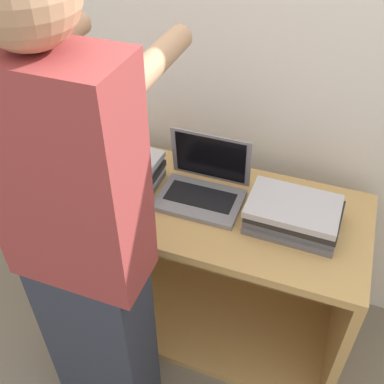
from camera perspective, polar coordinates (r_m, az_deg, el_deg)
ground_plane at (r=2.20m, az=-1.93°, el=-21.10°), size 12.00×12.00×0.00m
wall_back at (r=1.85m, az=5.35°, el=16.86°), size 8.00×0.05×2.40m
cart at (r=2.08m, az=1.52°, el=-7.86°), size 1.31×0.57×0.76m
laptop_open at (r=1.76m, az=1.44°, el=0.79°), size 0.33×0.26×0.24m
laptop_stack_left at (r=1.84m, az=-9.43°, el=2.79°), size 0.34×0.24×0.13m
laptop_stack_right at (r=1.68m, az=12.77°, el=-2.76°), size 0.34×0.24×0.10m
person at (r=1.40m, az=-13.51°, el=-7.83°), size 0.40×0.54×1.79m
inventory_tag at (r=1.77m, az=-10.61°, el=3.55°), size 0.06×0.02×0.01m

